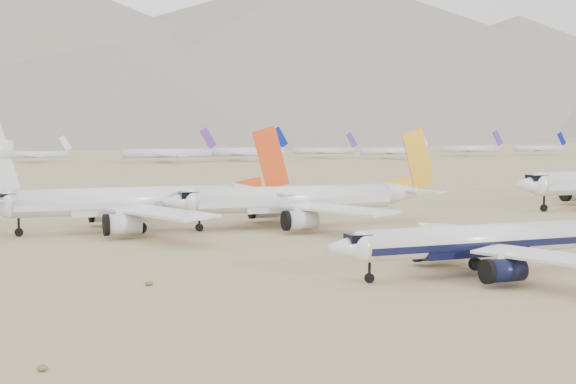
% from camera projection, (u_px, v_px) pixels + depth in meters
% --- Properties ---
extents(ground, '(7000.00, 7000.00, 0.00)m').
position_uv_depth(ground, '(444.00, 290.00, 89.58)').
color(ground, '#8D7652').
rests_on(ground, ground).
extents(main_airliner, '(42.86, 41.86, 15.13)m').
position_uv_depth(main_airliner, '(492.00, 240.00, 99.52)').
color(main_airliner, white).
rests_on(main_airliner, ground).
extents(row2_gold_tail, '(50.21, 49.10, 17.88)m').
position_uv_depth(row2_gold_tail, '(305.00, 199.00, 146.03)').
color(row2_gold_tail, white).
rests_on(row2_gold_tail, ground).
extents(row2_orange_tail, '(51.63, 50.51, 18.42)m').
position_uv_depth(row2_orange_tail, '(141.00, 201.00, 139.84)').
color(row2_orange_tail, white).
rests_on(row2_orange_tail, ground).
extents(distant_storage_row, '(574.84, 61.17, 15.62)m').
position_uv_depth(distant_storage_row, '(139.00, 153.00, 403.93)').
color(distant_storage_row, silver).
rests_on(distant_storage_row, ground).
extents(mountain_range, '(7354.00, 3024.00, 470.00)m').
position_uv_depth(mountain_range, '(43.00, 41.00, 1634.19)').
color(mountain_range, slate).
rests_on(mountain_range, ground).
extents(foothills, '(4637.50, 1395.00, 155.00)m').
position_uv_depth(foothills, '(362.00, 95.00, 1295.15)').
color(foothills, slate).
rests_on(foothills, ground).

